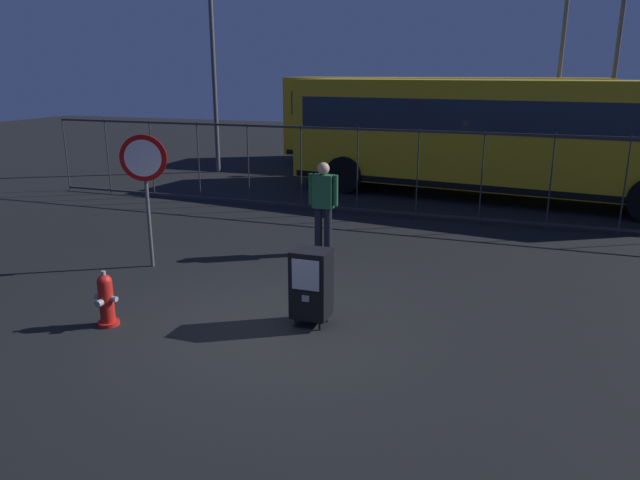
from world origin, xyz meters
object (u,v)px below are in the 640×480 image
(street_light_far_right, at_px, (618,45))
(stop_sign, at_px, (145,173))
(fire_hydrant, at_px, (106,300))
(bus_near, at_px, (495,132))
(bus_far, at_px, (439,117))
(pedestrian, at_px, (323,203))
(street_light_near_right, at_px, (211,12))
(street_light_near_left, at_px, (563,42))
(newspaper_box_primary, at_px, (311,283))

(street_light_far_right, bearing_deg, stop_sign, -122.33)
(fire_hydrant, height_order, bus_near, bus_near)
(bus_far, bearing_deg, street_light_far_right, 1.36)
(pedestrian, relative_size, street_light_near_right, 0.19)
(pedestrian, height_order, bus_far, bus_far)
(fire_hydrant, bearing_deg, stop_sign, 111.56)
(pedestrian, distance_m, street_light_near_left, 13.33)
(bus_near, distance_m, street_light_near_right, 9.43)
(stop_sign, relative_size, street_light_near_right, 0.26)
(fire_hydrant, bearing_deg, bus_near, 67.90)
(newspaper_box_primary, height_order, bus_near, bus_near)
(street_light_near_left, xyz_separation_m, street_light_far_right, (1.55, -1.06, -0.17))
(street_light_near_right, bearing_deg, bus_near, -7.88)
(bus_far, bearing_deg, newspaper_box_primary, -88.77)
(street_light_far_right, bearing_deg, street_light_near_right, -162.39)
(newspaper_box_primary, relative_size, bus_far, 0.10)
(pedestrian, xyz_separation_m, street_light_near_right, (-6.25, 7.44, 4.01))
(newspaper_box_primary, height_order, street_light_near_right, street_light_near_right)
(stop_sign, bearing_deg, bus_near, 57.60)
(stop_sign, xyz_separation_m, pedestrian, (2.51, 1.68, -0.65))
(fire_hydrant, height_order, street_light_far_right, street_light_far_right)
(pedestrian, xyz_separation_m, street_light_far_right, (5.66, 11.22, 3.02))
(fire_hydrant, xyz_separation_m, stop_sign, (-0.89, 2.25, 1.25))
(pedestrian, distance_m, bus_far, 11.04)
(newspaper_box_primary, height_order, bus_far, bus_far)
(pedestrian, relative_size, bus_near, 0.16)
(newspaper_box_primary, bearing_deg, street_light_near_left, 78.14)
(stop_sign, height_order, bus_far, bus_far)
(stop_sign, relative_size, bus_far, 0.21)
(stop_sign, distance_m, bus_near, 9.36)
(pedestrian, relative_size, bus_far, 0.16)
(newspaper_box_primary, bearing_deg, bus_far, 92.09)
(bus_far, bearing_deg, fire_hydrant, -98.45)
(newspaper_box_primary, height_order, stop_sign, stop_sign)
(fire_hydrant, bearing_deg, street_light_near_right, 112.19)
(newspaper_box_primary, relative_size, pedestrian, 0.61)
(fire_hydrant, xyz_separation_m, newspaper_box_primary, (2.50, 0.91, 0.22))
(street_light_near_left, distance_m, street_light_near_right, 11.46)
(street_light_near_left, bearing_deg, street_light_near_right, -154.95)
(bus_far, bearing_deg, pedestrian, -92.82)
(fire_hydrant, xyz_separation_m, pedestrian, (1.62, 3.94, 0.60))
(stop_sign, height_order, pedestrian, stop_sign)
(street_light_near_right, bearing_deg, pedestrian, -49.93)
(bus_near, height_order, bus_far, same)
(newspaper_box_primary, relative_size, street_light_near_left, 0.14)
(bus_far, distance_m, street_light_near_right, 8.20)
(bus_near, bearing_deg, street_light_near_right, 179.28)
(street_light_near_left, bearing_deg, street_light_far_right, -34.30)
(fire_hydrant, bearing_deg, bus_far, 82.40)
(fire_hydrant, relative_size, street_light_near_right, 0.09)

